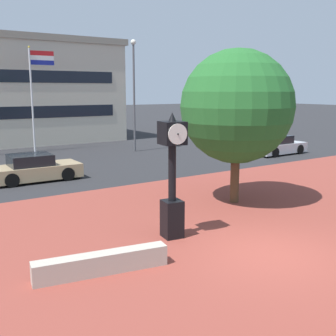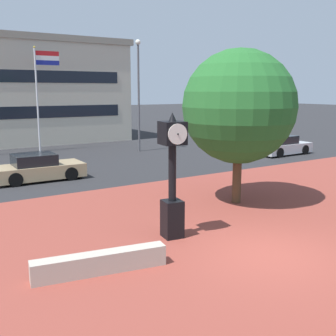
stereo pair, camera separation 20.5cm
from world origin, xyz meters
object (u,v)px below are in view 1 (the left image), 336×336
(plaza_tree, at_px, (239,109))
(street_lamp_post, at_px, (134,85))
(car_street_near, at_px, (34,169))
(car_street_mid, at_px, (277,146))
(street_clock, at_px, (172,177))
(flagpole_secondary, at_px, (35,89))

(plaza_tree, bearing_deg, street_lamp_post, 76.83)
(car_street_near, height_order, street_lamp_post, street_lamp_post)
(car_street_mid, xyz_separation_m, street_lamp_post, (-7.31, 6.52, 4.01))
(street_clock, height_order, car_street_mid, street_clock)
(street_clock, bearing_deg, plaza_tree, 32.49)
(street_clock, relative_size, flagpole_secondary, 0.51)
(car_street_near, bearing_deg, car_street_mid, 88.28)
(plaza_tree, distance_m, car_street_near, 10.18)
(car_street_near, relative_size, flagpole_secondary, 0.58)
(flagpole_secondary, height_order, street_lamp_post, street_lamp_post)
(plaza_tree, distance_m, car_street_mid, 13.17)
(car_street_near, bearing_deg, street_clock, 7.00)
(car_street_mid, height_order, flagpole_secondary, flagpole_secondary)
(street_clock, xyz_separation_m, car_street_near, (-1.09, 10.02, -1.23))
(street_clock, distance_m, car_street_mid, 17.67)
(flagpole_secondary, relative_size, street_lamp_post, 0.94)
(car_street_near, relative_size, street_lamp_post, 0.55)
(car_street_near, relative_size, car_street_mid, 1.03)
(plaza_tree, bearing_deg, flagpole_secondary, 98.27)
(car_street_mid, bearing_deg, plaza_tree, -56.14)
(car_street_near, height_order, flagpole_secondary, flagpole_secondary)
(plaza_tree, xyz_separation_m, car_street_near, (-5.51, 8.02, -3.00))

